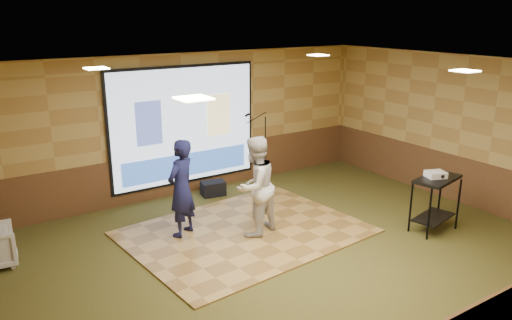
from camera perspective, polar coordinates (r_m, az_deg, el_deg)
ground at (r=8.31m, az=2.74°, el=-10.62°), size 9.00×9.00×0.00m
room_shell at (r=7.59m, az=2.96°, el=3.60°), size 9.04×7.04×3.02m
wainscot_back at (r=10.92m, az=-8.02°, el=-1.30°), size 9.00×0.04×0.95m
wainscot_right at (r=11.18m, az=21.70°, el=-1.92°), size 0.04×7.00×0.95m
projector_screen at (r=10.62m, az=-8.14°, el=3.78°), size 3.32×0.06×2.52m
downlight_nw at (r=8.10m, az=-17.79°, el=9.95°), size 0.32×0.32×0.02m
downlight_ne at (r=10.21m, az=7.12°, el=11.81°), size 0.32×0.32×0.02m
downlight_sw at (r=5.03m, az=-7.16°, el=7.01°), size 0.32×0.32×0.02m
downlight_se at (r=7.99m, az=22.78°, el=9.38°), size 0.32×0.32×0.02m
dance_floor at (r=9.02m, az=-1.22°, el=-8.21°), size 4.25×3.39×0.03m
player_left at (r=8.67m, az=-8.53°, el=-3.20°), size 0.75×0.67×1.72m
player_right at (r=8.60m, az=-0.10°, el=-3.02°), size 1.02×0.90×1.76m
av_table at (r=9.42m, az=19.87°, el=-3.60°), size 0.95×0.50×1.00m
projector at (r=9.32m, az=19.84°, el=-1.55°), size 0.40×0.36×0.11m
mic_stand at (r=11.26m, az=0.82°, el=-0.48°), size 0.67×0.27×1.71m
duffel_bag at (r=10.77m, az=-4.92°, el=-3.26°), size 0.54×0.40×0.31m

